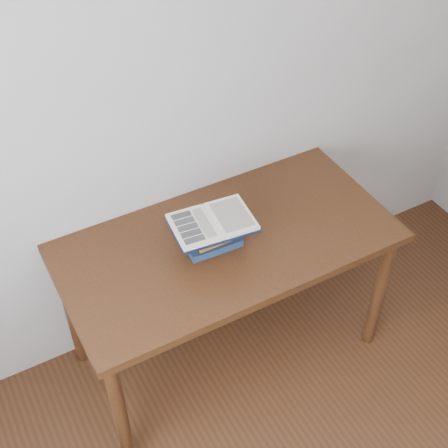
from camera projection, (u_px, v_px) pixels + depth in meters
desk at (227, 255)px, 2.76m from camera, size 1.47×0.73×0.79m
book_stack at (213, 233)px, 2.64m from camera, size 0.25×0.19×0.13m
open_book at (212, 222)px, 2.57m from camera, size 0.36×0.27×0.03m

